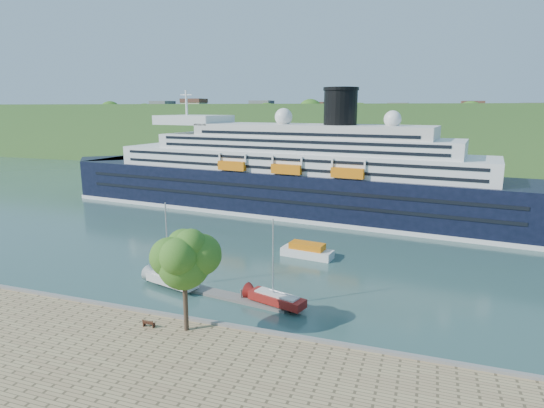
% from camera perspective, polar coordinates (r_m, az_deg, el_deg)
% --- Properties ---
extents(ground, '(400.00, 400.00, 0.00)m').
position_cam_1_polar(ground, '(50.36, -10.17, -15.04)').
color(ground, '#294944').
rests_on(ground, ground).
extents(far_hillside, '(400.00, 50.00, 24.00)m').
position_cam_1_polar(far_hillside, '(185.50, 12.32, 8.46)').
color(far_hillside, '#305B24').
rests_on(far_hillside, ground).
extents(quay_coping, '(220.00, 0.50, 0.30)m').
position_cam_1_polar(quay_coping, '(49.69, -10.34, -13.95)').
color(quay_coping, slate).
rests_on(quay_coping, promenade).
extents(cruise_ship, '(120.42, 30.21, 26.78)m').
position_cam_1_polar(cruise_ship, '(99.29, 1.44, 6.63)').
color(cruise_ship, black).
rests_on(cruise_ship, ground).
extents(park_bench, '(1.34, 0.56, 0.85)m').
position_cam_1_polar(park_bench, '(49.04, -15.19, -14.20)').
color(park_bench, '#442013').
rests_on(park_bench, promenade).
extents(promenade_tree, '(6.87, 6.87, 11.38)m').
position_cam_1_polar(promenade_tree, '(45.53, -10.94, -8.86)').
color(promenade_tree, '#2A5B18').
rests_on(promenade_tree, promenade).
extents(floating_pontoon, '(16.06, 4.21, 0.35)m').
position_cam_1_polar(floating_pontoon, '(56.79, -5.45, -11.45)').
color(floating_pontoon, slate).
rests_on(floating_pontoon, ground).
extents(sailboat_white_near, '(8.56, 4.42, 10.66)m').
position_cam_1_polar(sailboat_white_near, '(58.92, -12.62, -5.47)').
color(sailboat_white_near, silver).
rests_on(sailboat_white_near, ground).
extents(sailboat_red, '(8.05, 4.25, 10.02)m').
position_cam_1_polar(sailboat_red, '(52.21, 0.62, -7.84)').
color(sailboat_red, maroon).
rests_on(sailboat_red, ground).
extents(tender_launch, '(8.42, 3.86, 2.24)m').
position_cam_1_polar(tender_launch, '(70.88, 4.43, -5.77)').
color(tender_launch, orange).
rests_on(tender_launch, ground).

